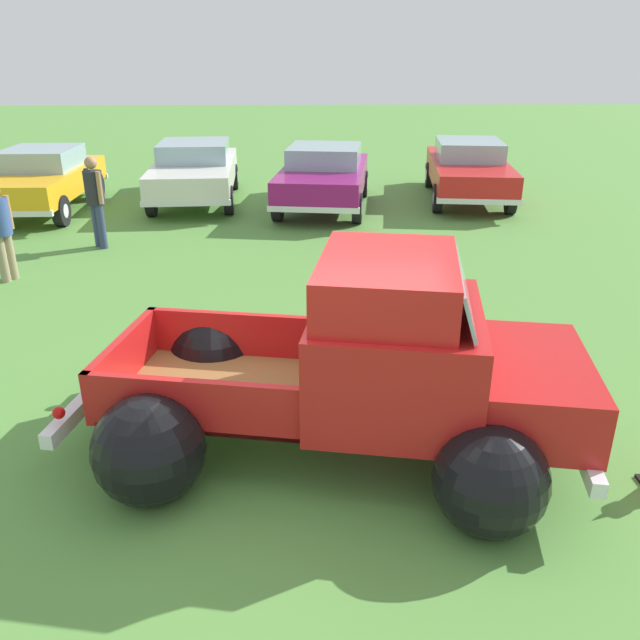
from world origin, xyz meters
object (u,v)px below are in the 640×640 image
vintage_pickup_truck (366,379)px  show_car_0 (42,178)px  spectator_1 (95,197)px  spectator_0 (0,227)px  show_car_3 (468,168)px  show_car_2 (324,175)px  lane_cone_1 (376,310)px  show_car_1 (195,169)px

vintage_pickup_truck → show_car_0: 11.83m
spectator_1 → show_car_0: bearing=-99.4°
spectator_0 → spectator_1: bearing=-95.9°
show_car_3 → spectator_0: (-9.00, -5.90, 0.11)m
show_car_0 → spectator_0: size_ratio=2.68×
spectator_1 → show_car_2: bearing=171.7°
show_car_3 → spectator_0: spectator_0 is taller
show_car_2 → show_car_3: bearing=111.2°
vintage_pickup_truck → spectator_0: bearing=147.2°
vintage_pickup_truck → show_car_0: size_ratio=1.15×
show_car_0 → spectator_1: bearing=34.7°
spectator_1 → vintage_pickup_truck: bearing=78.4°
show_car_0 → spectator_1: 3.69m
show_car_0 → spectator_1: size_ratio=2.47×
show_car_2 → show_car_0: bearing=-80.3°
show_car_3 → spectator_0: size_ratio=3.07×
show_car_3 → lane_cone_1: (-3.20, -8.17, -0.47)m
spectator_1 → spectator_0: bearing=17.8°
vintage_pickup_truck → spectator_1: (-4.42, 6.85, 0.22)m
vintage_pickup_truck → spectator_1: bearing=132.8°
vintage_pickup_truck → lane_cone_1: vintage_pickup_truck is taller
show_car_2 → lane_cone_1: size_ratio=7.17×
vintage_pickup_truck → spectator_1: 8.16m
spectator_1 → lane_cone_1: 6.38m
show_car_0 → show_car_1: 3.50m
show_car_1 → show_car_2: 3.26m
show_car_0 → lane_cone_1: (6.94, -7.13, -0.47)m
show_car_0 → show_car_1: same height
spectator_1 → show_car_1: bearing=-151.6°
show_car_2 → vintage_pickup_truck: bearing=8.2°
show_car_1 → lane_cone_1: bearing=20.8°
spectator_0 → show_car_1: bearing=-88.8°
show_car_3 → spectator_1: size_ratio=2.84×
show_car_0 → show_car_2: 6.51m
vintage_pickup_truck → show_car_3: size_ratio=1.00×
show_car_0 → spectator_1: (2.11, -3.01, 0.20)m
lane_cone_1 → spectator_0: bearing=158.7°
vintage_pickup_truck → show_car_0: bearing=133.5°
show_car_2 → spectator_1: spectator_1 is taller
show_car_2 → show_car_3: (3.63, 0.85, 0.00)m
show_car_3 → show_car_0: bearing=-77.0°
show_car_1 → show_car_2: same height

